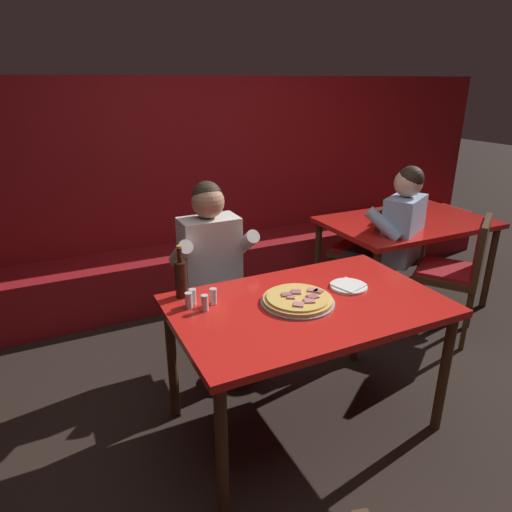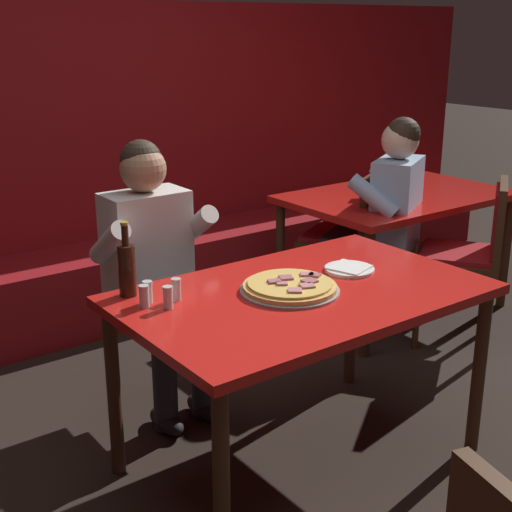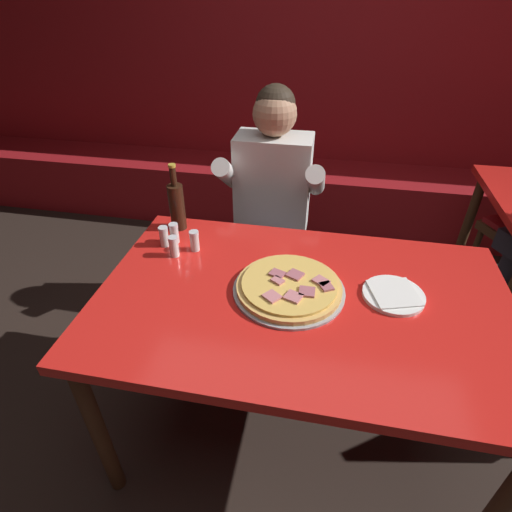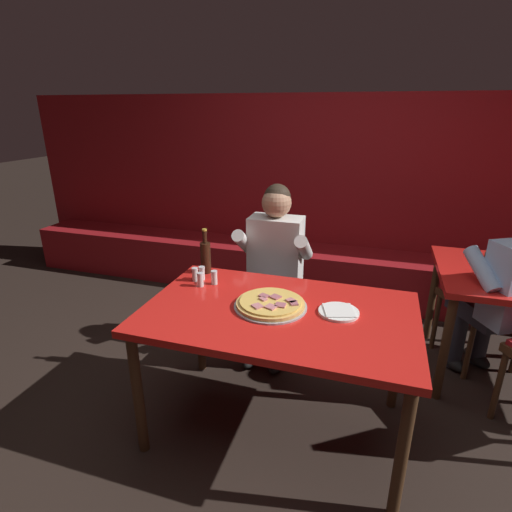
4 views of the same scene
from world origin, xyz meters
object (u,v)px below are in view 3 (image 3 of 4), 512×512
shaker_parmesan (195,242)px  plate_white_paper (393,295)px  diner_seated_blue_shirt (270,206)px  main_dining_table (301,314)px  pizza (289,287)px  shaker_oregano (164,237)px  beer_bottle (177,205)px  shaker_red_pepper_flakes (174,234)px  shaker_black_pepper (174,247)px

shaker_parmesan → plate_white_paper: bearing=-10.9°
plate_white_paper → diner_seated_blue_shirt: bearing=127.9°
main_dining_table → shaker_parmesan: (-0.45, 0.21, 0.12)m
plate_white_paper → diner_seated_blue_shirt: 0.88m
pizza → diner_seated_blue_shirt: 0.76m
shaker_oregano → diner_seated_blue_shirt: size_ratio=0.07×
plate_white_paper → shaker_parmesan: shaker_parmesan is taller
main_dining_table → shaker_oregano: shaker_oregano is taller
beer_bottle → shaker_oregano: bearing=-93.3°
shaker_parmesan → shaker_red_pepper_flakes: bearing=158.4°
diner_seated_blue_shirt → main_dining_table: bearing=-72.6°
beer_bottle → shaker_black_pepper: bearing=-74.9°
plate_white_paper → shaker_oregano: size_ratio=2.44×
shaker_red_pepper_flakes → diner_seated_blue_shirt: (0.32, 0.51, -0.10)m
pizza → shaker_oregano: 0.57m
shaker_red_pepper_flakes → shaker_parmesan: 0.11m
main_dining_table → shaker_black_pepper: 0.55m
shaker_oregano → shaker_red_pepper_flakes: same height
main_dining_table → pizza: 0.11m
diner_seated_blue_shirt → beer_bottle: bearing=-130.6°
beer_bottle → shaker_black_pepper: beer_bottle is taller
shaker_black_pepper → shaker_parmesan: 0.09m
shaker_oregano → diner_seated_blue_shirt: bearing=57.3°
shaker_red_pepper_flakes → plate_white_paper: bearing=-12.2°
plate_white_paper → shaker_oregano: 0.90m
pizza → shaker_oregano: size_ratio=4.55×
pizza → beer_bottle: size_ratio=1.34×
plate_white_paper → diner_seated_blue_shirt: size_ratio=0.16×
pizza → shaker_oregano: shaker_oregano is taller
main_dining_table → plate_white_paper: plate_white_paper is taller
shaker_oregano → main_dining_table: bearing=-20.1°
pizza → diner_seated_blue_shirt: size_ratio=0.31×
plate_white_paper → beer_bottle: (-0.88, 0.30, 0.10)m
plate_white_paper → shaker_black_pepper: 0.83m
shaker_black_pepper → diner_seated_blue_shirt: size_ratio=0.07×
diner_seated_blue_shirt → pizza: bearing=-75.8°
shaker_oregano → shaker_black_pepper: size_ratio=1.00×
pizza → beer_bottle: beer_bottle is taller
main_dining_table → shaker_parmesan: 0.51m
pizza → shaker_black_pepper: size_ratio=4.55×
main_dining_table → diner_seated_blue_shirt: (-0.24, 0.75, 0.02)m
pizza → beer_bottle: 0.63m
pizza → shaker_red_pepper_flakes: shaker_red_pepper_flakes is taller
shaker_black_pepper → shaker_oregano: bearing=136.4°
shaker_parmesan → diner_seated_blue_shirt: 0.60m
beer_bottle → shaker_parmesan: size_ratio=3.40×
beer_bottle → diner_seated_blue_shirt: size_ratio=0.23×
main_dining_table → beer_bottle: (-0.57, 0.36, 0.19)m
pizza → plate_white_paper: bearing=6.2°
shaker_oregano → plate_white_paper: bearing=-9.8°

